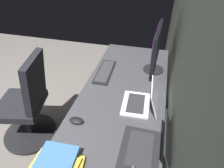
# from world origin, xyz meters

# --- Properties ---
(wall_back) EXTENTS (4.97, 0.10, 2.60)m
(wall_back) POSITION_xyz_m (0.00, 2.07, 1.30)
(wall_back) COLOR slate
(wall_back) RESTS_ON ground
(desk) EXTENTS (2.18, 0.71, 0.73)m
(desk) POSITION_xyz_m (-0.10, 1.64, 0.67)
(desk) COLOR #38383D
(desk) RESTS_ON ground
(drawer_pedestal) EXTENTS (0.40, 0.51, 0.69)m
(drawer_pedestal) POSITION_xyz_m (-0.20, 1.67, 0.35)
(drawer_pedestal) COLOR #38383D
(drawer_pedestal) RESTS_ON ground
(monitor_primary) EXTENTS (0.54, 0.20, 0.43)m
(monitor_primary) POSITION_xyz_m (-0.72, 1.86, 0.98)
(monitor_primary) COLOR black
(monitor_primary) RESTS_ON desk
(laptop_leftmost) EXTENTS (0.30, 0.28, 0.21)m
(laptop_leftmost) POSITION_xyz_m (-0.17, 1.82, 0.78)
(laptop_leftmost) COLOR silver
(laptop_leftmost) RESTS_ON desk
(laptop_left) EXTENTS (0.33, 0.32, 0.23)m
(laptop_left) POSITION_xyz_m (0.24, 1.92, 0.78)
(laptop_left) COLOR black
(laptop_left) RESTS_ON desk
(keyboard_main) EXTENTS (0.42, 0.16, 0.02)m
(keyboard_main) POSITION_xyz_m (-0.55, 1.40, 0.74)
(keyboard_main) COLOR black
(keyboard_main) RESTS_ON desk
(mouse_main) EXTENTS (0.06, 0.10, 0.03)m
(mouse_main) POSITION_xyz_m (0.12, 1.39, 0.75)
(mouse_main) COLOR black
(mouse_main) RESTS_ON desk
(book_stack_near) EXTENTS (0.25, 0.31, 0.08)m
(book_stack_near) POSITION_xyz_m (0.48, 1.42, 0.77)
(book_stack_near) COLOR gold
(book_stack_near) RESTS_ON desk
(office_chair) EXTENTS (0.56, 0.59, 0.97)m
(office_chair) POSITION_xyz_m (-0.19, 0.70, 0.46)
(office_chair) COLOR black
(office_chair) RESTS_ON ground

